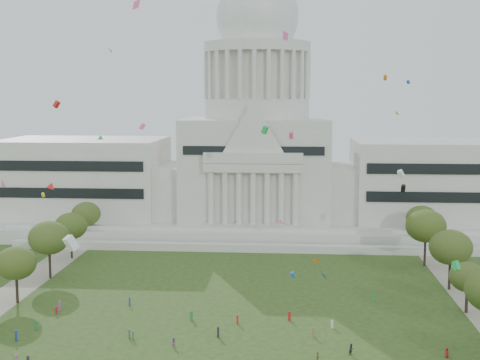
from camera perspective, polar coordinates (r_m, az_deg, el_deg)
name	(u,v)px	position (r m, az deg, el deg)	size (l,w,h in m)	color
capitol	(257,158)	(207.17, 1.43, 1.93)	(160.00, 64.50, 91.30)	beige
row_tree_l_3	(16,263)	(141.57, -18.58, -6.75)	(8.12, 8.12, 11.55)	black
row_tree_r_3	(468,277)	(135.84, 18.85, -7.84)	(7.01, 7.01, 9.98)	black
row_tree_l_4	(49,238)	(158.06, -15.99, -4.77)	(9.29, 9.29, 13.21)	black
row_tree_r_4	(451,247)	(150.07, 17.54, -5.50)	(9.19, 9.19, 13.06)	black
row_tree_l_5	(71,226)	(175.79, -14.23, -3.83)	(8.33, 8.33, 11.85)	black
row_tree_r_5	(426,226)	(168.94, 15.58, -3.80)	(9.82, 9.82, 13.96)	black
row_tree_l_6	(86,214)	(193.26, -13.00, -2.84)	(8.19, 8.19, 11.64)	black
row_tree_r_6	(422,218)	(186.97, 15.24, -3.18)	(8.42, 8.42, 11.97)	black
person_0	(447,353)	(114.76, 17.24, -13.88)	(0.78, 0.51, 1.60)	#B21E1E
person_2	(351,349)	(112.19, 9.49, -14.08)	(0.91, 0.56, 1.86)	#26262B
person_8	(173,342)	(114.54, -5.70, -13.63)	(0.77, 0.47, 1.58)	#994C8C
person_10	(318,358)	(108.48, 6.64, -14.83)	(1.01, 0.55, 1.72)	olive
distant_crowd	(142,338)	(116.77, -8.38, -13.22)	(63.13, 38.05, 1.91)	silver
kite_swarm	(246,154)	(100.08, 0.55, 2.24)	(88.03, 98.06, 61.36)	blue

